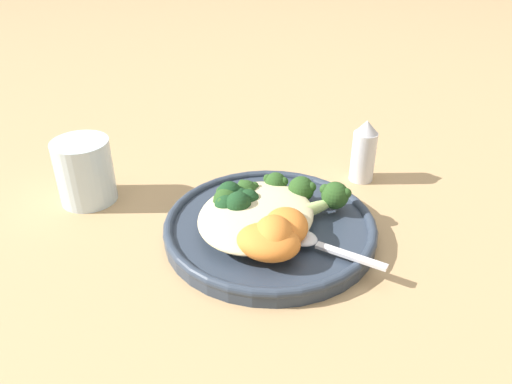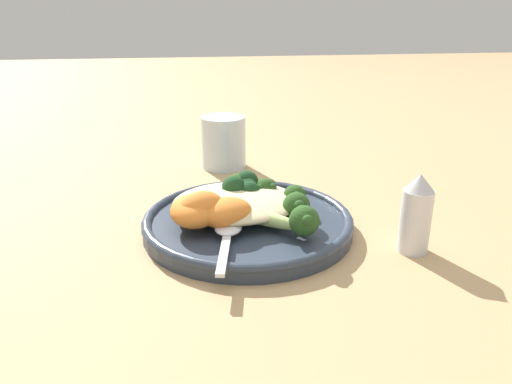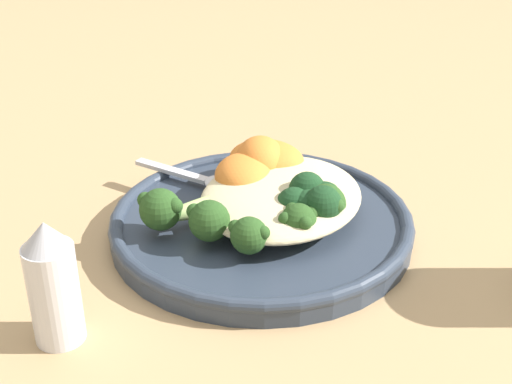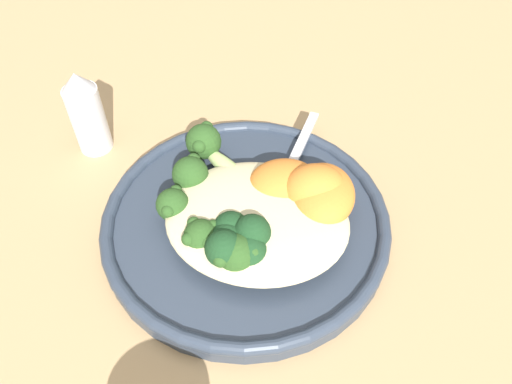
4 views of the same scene
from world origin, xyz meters
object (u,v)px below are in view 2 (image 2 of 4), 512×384
water_glass (224,142)px  plate (248,222)px  spoon (227,232)px  quinoa_mound (236,202)px  salt_shaker (416,214)px  broccoli_stalk_2 (274,202)px  broccoli_stalk_4 (238,191)px  broccoli_stalk_0 (286,219)px  sweet_potato_chunk_2 (226,212)px  sweet_potato_chunk_0 (202,209)px  broccoli_stalk_1 (282,208)px  broccoli_stalk_3 (258,195)px  kale_tuft (241,188)px  sweet_potato_chunk_1 (195,211)px

water_glass → plate: bearing=-88.1°
plate → spoon: 0.06m
quinoa_mound → water_glass: (0.00, 0.24, 0.01)m
salt_shaker → broccoli_stalk_2: bearing=149.9°
broccoli_stalk_4 → broccoli_stalk_0: bearing=-143.3°
broccoli_stalk_4 → sweet_potato_chunk_2: (-0.02, -0.07, 0.00)m
quinoa_mound → sweet_potato_chunk_0: sweet_potato_chunk_0 is taller
broccoli_stalk_1 → broccoli_stalk_3: 0.05m
water_glass → kale_tuft: bearing=-88.4°
plate → kale_tuft: bearing=93.8°
broccoli_stalk_2 → broccoli_stalk_4: size_ratio=1.07×
broccoli_stalk_0 → salt_shaker: bearing=27.6°
broccoli_stalk_0 → sweet_potato_chunk_2: (-0.06, 0.02, 0.00)m
broccoli_stalk_3 → broccoli_stalk_2: bearing=-104.7°
broccoli_stalk_2 → spoon: broccoli_stalk_2 is taller
broccoli_stalk_2 → sweet_potato_chunk_1: sweet_potato_chunk_1 is taller
broccoli_stalk_1 → broccoli_stalk_2: size_ratio=0.81×
broccoli_stalk_1 → broccoli_stalk_2: (-0.01, 0.02, -0.00)m
broccoli_stalk_0 → broccoli_stalk_2: size_ratio=0.90×
broccoli_stalk_0 → sweet_potato_chunk_1: bearing=-159.0°
broccoli_stalk_0 → broccoli_stalk_4: same height
broccoli_stalk_3 → sweet_potato_chunk_0: 0.09m
broccoli_stalk_4 → water_glass: (-0.00, 0.21, 0.01)m
quinoa_mound → sweet_potato_chunk_2: size_ratio=2.49×
kale_tuft → salt_shaker: bearing=-33.8°
broccoli_stalk_2 → broccoli_stalk_4: (-0.04, 0.04, 0.00)m
broccoli_stalk_4 → sweet_potato_chunk_1: 0.08m
quinoa_mound → spoon: 0.07m
kale_tuft → broccoli_stalk_0: bearing=-67.2°
broccoli_stalk_2 → salt_shaker: size_ratio=1.29×
broccoli_stalk_4 → quinoa_mound: bearing=180.0°
broccoli_stalk_1 → salt_shaker: size_ratio=1.05×
broccoli_stalk_1 → sweet_potato_chunk_1: bearing=-169.2°
plate → broccoli_stalk_2: 0.04m
water_glass → sweet_potato_chunk_0: bearing=-99.6°
sweet_potato_chunk_0 → water_glass: 0.28m
broccoli_stalk_2 → broccoli_stalk_4: 0.05m
sweet_potato_chunk_0 → plate: bearing=22.7°
broccoli_stalk_2 → sweet_potato_chunk_2: 0.07m
broccoli_stalk_0 → broccoli_stalk_3: size_ratio=1.19×
broccoli_stalk_0 → salt_shaker: 0.14m
broccoli_stalk_1 → water_glass: size_ratio=1.12×
broccoli_stalk_2 → spoon: 0.09m
broccoli_stalk_0 → kale_tuft: bearing=150.9°
salt_shaker → water_glass: bearing=119.1°
broccoli_stalk_3 → sweet_potato_chunk_1: bearing=162.9°
sweet_potato_chunk_2 → salt_shaker: 0.21m
sweet_potato_chunk_0 → broccoli_stalk_1: bearing=2.7°
quinoa_mound → sweet_potato_chunk_1: bearing=-147.1°
plate → spoon: size_ratio=2.05×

